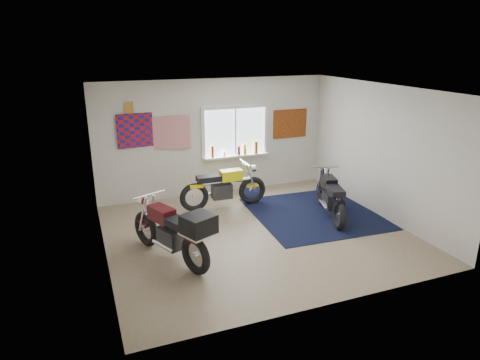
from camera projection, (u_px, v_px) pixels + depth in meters
name	position (u px, v px, depth m)	size (l,w,h in m)	color
ground	(256.00, 233.00, 8.15)	(5.50, 5.50, 0.00)	#9E896B
room_shell	(258.00, 150.00, 7.65)	(5.50, 5.50, 5.50)	white
navy_rug	(314.00, 213.00, 9.07)	(2.50, 2.60, 0.01)	black
window_assembly	(235.00, 135.00, 10.09)	(1.66, 0.17, 1.26)	white
oil_bottles	(240.00, 150.00, 10.17)	(1.18, 0.09, 0.30)	#923415
flag_display	(129.00, 108.00, 9.03)	(1.60, 0.10, 1.17)	red
triumph_poster	(290.00, 124.00, 10.54)	(0.90, 0.03, 0.70)	#A54C14
yellow_triumph	(223.00, 188.00, 9.30)	(1.97, 0.59, 0.99)	black
black_chrome_bike	(330.00, 197.00, 8.81)	(0.73, 1.82, 0.96)	black
maroon_tourer	(175.00, 232.00, 6.94)	(1.10, 1.96, 1.03)	black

